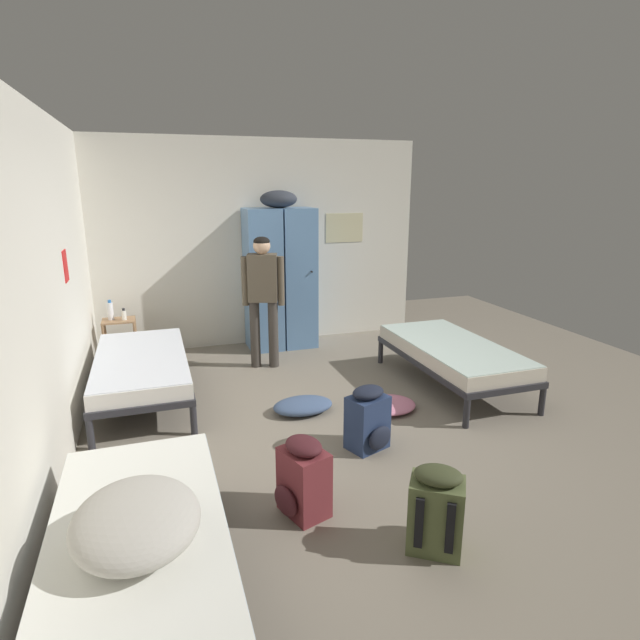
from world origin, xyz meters
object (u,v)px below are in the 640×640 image
backpack_olive (436,510)px  clothes_pile_denim (303,406)px  bedding_heap (136,521)px  clothes_pile_pink (388,405)px  backpack_navy (368,420)px  water_bottle (110,311)px  locker_bank (280,276)px  lotion_bottle (124,315)px  bed_left_front (139,546)px  bed_left_rear (141,366)px  shelf_unit (120,337)px  person_traveler (263,290)px  bed_right (453,353)px  backpack_maroon (303,479)px

backpack_olive → clothes_pile_denim: 2.11m
clothes_pile_denim → bedding_heap: bearing=-124.0°
clothes_pile_pink → backpack_navy: bearing=-128.1°
bedding_heap → clothes_pile_denim: (1.46, 2.16, -0.55)m
water_bottle → locker_bank: bearing=2.5°
lotion_bottle → clothes_pile_denim: bearing=-50.0°
bed_left_front → bedding_heap: size_ratio=2.78×
backpack_navy → clothes_pile_pink: (0.50, 0.64, -0.21)m
bed_left_rear → bedding_heap: bearing=-89.8°
shelf_unit → backpack_navy: (2.04, -2.85, -0.09)m
person_traveler → clothes_pile_denim: bearing=-87.2°
bedding_heap → shelf_unit: bearing=93.5°
shelf_unit → backpack_olive: 4.53m
locker_bank → bed_left_rear: bearing=-143.1°
shelf_unit → person_traveler: 1.86m
bed_left_rear → backpack_olive: (1.69, -2.87, -0.12)m
locker_bank → lotion_bottle: (-1.97, -0.15, -0.34)m
bed_left_rear → backpack_olive: backpack_olive is taller
shelf_unit → bed_left_rear: bearing=-78.5°
bed_right → backpack_navy: (-1.42, -0.98, -0.12)m
bed_right → backpack_maroon: 2.74m
bed_right → bed_left_rear: size_ratio=1.00×
person_traveler → water_bottle: (-1.73, 0.63, -0.27)m
bed_left_front → clothes_pile_denim: bed_left_front is taller
bed_left_rear → water_bottle: size_ratio=7.77×
lotion_bottle → backpack_maroon: size_ratio=0.26×
bedding_heap → clothes_pile_pink: 3.06m
bed_right → backpack_navy: size_ratio=3.45×
lotion_bottle → backpack_maroon: (1.20, -3.48, -0.37)m
lotion_bottle → bed_left_rear: bearing=-81.4°
shelf_unit → clothes_pile_denim: 2.65m
locker_bank → lotion_bottle: locker_bank is taller
person_traveler → backpack_olive: bearing=-85.3°
shelf_unit → backpack_navy: shelf_unit is taller
water_bottle → backpack_navy: (2.12, -2.87, -0.42)m
shelf_unit → backpack_olive: (1.94, -4.10, -0.09)m
locker_bank → clothes_pile_denim: size_ratio=3.53×
clothes_pile_denim → person_traveler: bearing=92.8°
bed_right → lotion_bottle: (-3.38, 1.83, 0.25)m
bed_left_rear → clothes_pile_denim: bed_left_rear is taller
locker_bank → backpack_navy: (-0.00, -2.96, -0.71)m
person_traveler → backpack_olive: 3.56m
backpack_navy → bedding_heap: bearing=-143.4°
person_traveler → backpack_navy: bearing=-80.1°
person_traveler → clothes_pile_denim: person_traveler is taller
bed_left_front → bed_right: bearing=34.0°
backpack_olive → bed_right: bearing=55.7°
lotion_bottle → shelf_unit: bearing=150.3°
locker_bank → bedding_heap: locker_bank is taller
locker_bank → water_bottle: (-2.12, -0.09, -0.29)m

